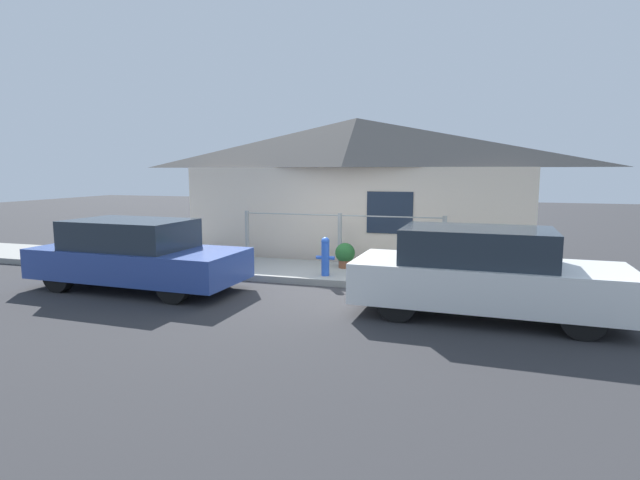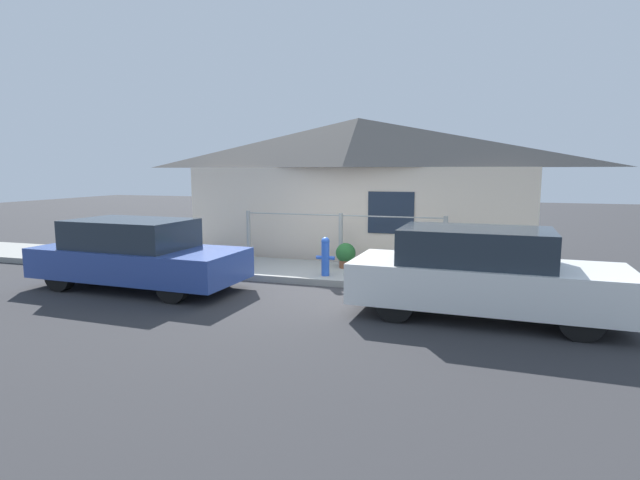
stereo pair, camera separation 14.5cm
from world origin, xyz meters
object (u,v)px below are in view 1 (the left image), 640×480
at_px(car_left, 136,255).
at_px(potted_plant_near_hydrant, 345,254).
at_px(car_right, 484,273).
at_px(fire_hydrant, 325,256).

xyz_separation_m(car_left, potted_plant_near_hydrant, (3.57, 2.60, -0.24)).
relative_size(car_left, car_right, 1.01).
height_order(fire_hydrant, potted_plant_near_hydrant, fire_hydrant).
bearing_deg(car_right, fire_hydrant, 153.93).
xyz_separation_m(car_left, car_right, (6.50, -0.00, 0.03)).
bearing_deg(car_right, potted_plant_near_hydrant, 140.34).
bearing_deg(fire_hydrant, potted_plant_near_hydrant, 78.98).
bearing_deg(car_left, potted_plant_near_hydrant, 37.88).
relative_size(fire_hydrant, potted_plant_near_hydrant, 1.44).
bearing_deg(potted_plant_near_hydrant, fire_hydrant, -101.02).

